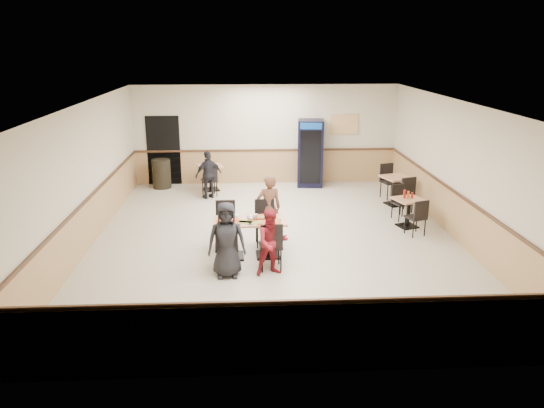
{
  "coord_description": "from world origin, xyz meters",
  "views": [
    {
      "loc": [
        -0.68,
        -11.01,
        4.18
      ],
      "look_at": [
        -0.1,
        -0.5,
        0.97
      ],
      "focal_mm": 35.0,
      "sensor_mm": 36.0,
      "label": 1
    }
  ],
  "objects": [
    {
      "name": "trash_bin",
      "position": [
        -3.14,
        4.55,
        0.43
      ],
      "size": [
        0.55,
        0.55,
        0.86
      ],
      "primitive_type": "cylinder",
      "color": "black",
      "rests_on": "ground"
    },
    {
      "name": "side_table_near_chair_south",
      "position": [
        3.17,
        0.11,
        0.44
      ],
      "size": [
        0.51,
        0.51,
        0.87
      ],
      "primitive_type": null,
      "rotation": [
        0.0,
        0.0,
        3.46
      ],
      "color": "black",
      "rests_on": "ground"
    },
    {
      "name": "back_table",
      "position": [
        -1.66,
        4.2,
        0.5
      ],
      "size": [
        0.85,
        0.85,
        0.75
      ],
      "rotation": [
        0.0,
        0.0,
        0.25
      ],
      "color": "black",
      "rests_on": "ground"
    },
    {
      "name": "lone_diner",
      "position": [
        -1.66,
        3.35,
        0.67
      ],
      "size": [
        0.85,
        0.66,
        1.34
      ],
      "primitive_type": "imported",
      "rotation": [
        0.0,
        0.0,
        3.64
      ],
      "color": "black",
      "rests_on": "ground"
    },
    {
      "name": "ground",
      "position": [
        0.0,
        0.0,
        0.0
      ],
      "size": [
        10.0,
        10.0,
        0.0
      ],
      "primitive_type": "plane",
      "color": "beige",
      "rests_on": "ground"
    },
    {
      "name": "diner_woman_right",
      "position": [
        -0.18,
        -1.84,
        0.64
      ],
      "size": [
        0.72,
        0.62,
        1.28
      ],
      "primitive_type": "imported",
      "rotation": [
        0.0,
        0.0,
        0.25
      ],
      "color": "maroon",
      "rests_on": "ground"
    },
    {
      "name": "diner_man_opposite",
      "position": [
        -0.15,
        -0.06,
        0.74
      ],
      "size": [
        0.6,
        0.45,
        1.48
      ],
      "primitive_type": "imported",
      "rotation": [
        0.0,
        0.0,
        3.33
      ],
      "color": "brown",
      "rests_on": "ground"
    },
    {
      "name": "tabletop_clutter",
      "position": [
        -0.57,
        -1.03,
        0.81
      ],
      "size": [
        1.29,
        0.65,
        0.12
      ],
      "rotation": [
        0.0,
        0.0,
        0.04
      ],
      "color": "red",
      "rests_on": "main_table"
    },
    {
      "name": "side_table_far",
      "position": [
        3.38,
        2.44,
        0.52
      ],
      "size": [
        0.92,
        0.92,
        0.78
      ],
      "rotation": [
        0.0,
        0.0,
        0.32
      ],
      "color": "black",
      "rests_on": "ground"
    },
    {
      "name": "side_table_far_chair_north",
      "position": [
        3.38,
        3.06,
        0.49
      ],
      "size": [
        0.58,
        0.58,
        0.99
      ],
      "primitive_type": null,
      "rotation": [
        0.0,
        0.0,
        0.32
      ],
      "color": "black",
      "rests_on": "ground"
    },
    {
      "name": "condiment_caddy",
      "position": [
        3.14,
        0.72,
        0.78
      ],
      "size": [
        0.23,
        0.06,
        0.2
      ],
      "color": "#AC120C",
      "rests_on": "side_table_near"
    },
    {
      "name": "diner_woman_left",
      "position": [
        -1.01,
        -1.88,
        0.72
      ],
      "size": [
        0.72,
        0.49,
        1.43
      ],
      "primitive_type": "imported",
      "rotation": [
        0.0,
        0.0,
        0.04
      ],
      "color": "black",
      "rests_on": "ground"
    },
    {
      "name": "side_table_near_chair_north",
      "position": [
        3.17,
        1.22,
        0.44
      ],
      "size": [
        0.51,
        0.51,
        0.87
      ],
      "primitive_type": null,
      "rotation": [
        0.0,
        0.0,
        0.32
      ],
      "color": "black",
      "rests_on": "ground"
    },
    {
      "name": "side_table_near",
      "position": [
        3.17,
        0.67,
        0.46
      ],
      "size": [
        0.81,
        0.81,
        0.69
      ],
      "rotation": [
        0.0,
        0.0,
        0.32
      ],
      "color": "black",
      "rests_on": "ground"
    },
    {
      "name": "room_shell",
      "position": [
        1.78,
        2.55,
        0.58
      ],
      "size": [
        10.0,
        10.0,
        10.0
      ],
      "color": "silver",
      "rests_on": "ground"
    },
    {
      "name": "back_table_chair_lone",
      "position": [
        -1.66,
        3.6,
        0.47
      ],
      "size": [
        0.53,
        0.53,
        0.95
      ],
      "primitive_type": null,
      "rotation": [
        0.0,
        0.0,
        3.4
      ],
      "color": "black",
      "rests_on": "ground"
    },
    {
      "name": "main_table",
      "position": [
        -0.58,
        -0.97,
        0.52
      ],
      "size": [
        1.5,
        0.79,
        0.79
      ],
      "rotation": [
        0.0,
        0.0,
        0.04
      ],
      "color": "black",
      "rests_on": "ground"
    },
    {
      "name": "side_table_far_chair_south",
      "position": [
        3.38,
        1.82,
        0.49
      ],
      "size": [
        0.58,
        0.58,
        0.99
      ],
      "primitive_type": null,
      "rotation": [
        0.0,
        0.0,
        3.46
      ],
      "color": "black",
      "rests_on": "ground"
    },
    {
      "name": "main_chairs",
      "position": [
        -0.63,
        -0.97,
        0.5
      ],
      "size": [
        1.37,
        1.77,
        0.99
      ],
      "rotation": [
        0.0,
        0.0,
        0.04
      ],
      "color": "black",
      "rests_on": "ground"
    },
    {
      "name": "pepsi_cooler",
      "position": [
        1.33,
        4.59,
        1.0
      ],
      "size": [
        0.84,
        0.84,
        2.0
      ],
      "rotation": [
        0.0,
        0.0,
        -0.11
      ],
      "color": "black",
      "rests_on": "ground"
    }
  ]
}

